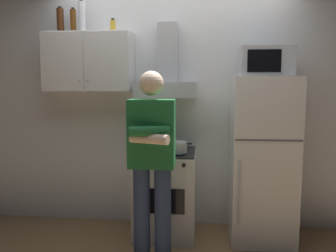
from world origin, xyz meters
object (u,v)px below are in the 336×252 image
object	(u,v)px
person_standing	(152,161)
bottle_vodka_clear	(82,17)
refrigerator	(262,159)
cooking_pot	(178,147)
bottle_spice_jar	(113,26)
bottle_beer_brown	(73,21)
range_hood	(167,77)
bottle_rum_dark	(60,21)
stove_oven	(166,193)
microwave	(265,62)
upper_cabinet	(89,63)

from	to	relation	value
person_standing	bottle_vodka_clear	world-z (taller)	bottle_vodka_clear
refrigerator	bottle_vodka_clear	size ratio (longest dim) A/B	4.87
cooking_pot	bottle_spice_jar	distance (m)	1.38
refrigerator	bottle_beer_brown	size ratio (longest dim) A/B	6.24
range_hood	bottle_rum_dark	xyz separation A→B (m)	(-1.09, 0.00, 0.58)
stove_oven	person_standing	bearing A→B (deg)	-94.72
bottle_rum_dark	microwave	bearing A→B (deg)	-3.14
upper_cabinet	bottle_rum_dark	world-z (taller)	bottle_rum_dark
upper_cabinet	bottle_vodka_clear	world-z (taller)	bottle_vodka_clear
upper_cabinet	refrigerator	bearing A→B (deg)	-4.07
person_standing	cooking_pot	size ratio (longest dim) A/B	5.84
microwave	bottle_spice_jar	bearing A→B (deg)	176.56
refrigerator	cooking_pot	distance (m)	0.84
microwave	stove_oven	bearing A→B (deg)	-178.85
person_standing	range_hood	bearing A→B (deg)	86.09
refrigerator	bottle_vodka_clear	bearing A→B (deg)	176.11
microwave	cooking_pot	distance (m)	1.16
refrigerator	bottle_vodka_clear	distance (m)	2.30
bottle_rum_dark	range_hood	bearing A→B (deg)	-0.25
bottle_spice_jar	bottle_beer_brown	distance (m)	0.43
bottle_vodka_clear	cooking_pot	bearing A→B (deg)	-13.75
stove_oven	bottle_rum_dark	distance (m)	2.06
refrigerator	bottle_beer_brown	world-z (taller)	bottle_beer_brown
bottle_spice_jar	refrigerator	bearing A→B (deg)	-4.15
cooking_pot	range_hood	bearing A→B (deg)	117.88
stove_oven	cooking_pot	world-z (taller)	cooking_pot
bottle_rum_dark	bottle_vodka_clear	bearing A→B (deg)	-1.77
stove_oven	bottle_rum_dark	size ratio (longest dim) A/B	3.30
bottle_vodka_clear	stove_oven	bearing A→B (deg)	-8.18
cooking_pot	person_standing	bearing A→B (deg)	-110.30
bottle_rum_dark	upper_cabinet	bearing A→B (deg)	-1.17
stove_oven	person_standing	xyz separation A→B (m)	(-0.05, -0.61, 0.47)
person_standing	bottle_spice_jar	xyz separation A→B (m)	(-0.49, 0.71, 1.21)
microwave	cooking_pot	bearing A→B (deg)	-170.43
upper_cabinet	stove_oven	distance (m)	1.55
range_hood	bottle_rum_dark	world-z (taller)	bottle_rum_dark
cooking_pot	bottle_beer_brown	distance (m)	1.68
stove_oven	microwave	distance (m)	1.62
cooking_pot	refrigerator	bearing A→B (deg)	8.32
bottle_beer_brown	bottle_rum_dark	size ratio (longest dim) A/B	0.97
cooking_pot	bottle_spice_jar	bearing A→B (deg)	161.24
bottle_spice_jar	bottle_vodka_clear	xyz separation A→B (m)	(-0.32, 0.02, 0.10)
bottle_beer_brown	bottle_vodka_clear	world-z (taller)	bottle_vodka_clear
stove_oven	range_hood	world-z (taller)	range_hood
upper_cabinet	bottle_beer_brown	world-z (taller)	bottle_beer_brown
bottle_beer_brown	bottle_vodka_clear	bearing A→B (deg)	-16.18
upper_cabinet	range_hood	xyz separation A→B (m)	(0.80, 0.00, -0.15)
cooking_pot	bottle_beer_brown	xyz separation A→B (m)	(-1.10, 0.27, 1.24)
range_hood	bottle_spice_jar	distance (m)	0.75
microwave	bottle_beer_brown	bearing A→B (deg)	175.97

